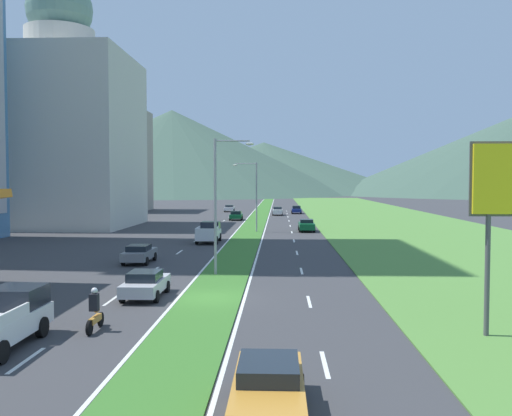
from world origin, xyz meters
TOP-DOWN VIEW (x-y plane):
  - ground_plane at (0.00, 0.00)m, footprint 600.00×600.00m
  - grass_median at (0.00, 60.00)m, footprint 3.20×240.00m
  - grass_verge_right at (20.60, 60.00)m, footprint 24.00×240.00m
  - lane_dash_left_1 at (-5.10, -10.25)m, footprint 0.16×2.80m
  - lane_dash_left_2 at (-5.10, -0.51)m, footprint 0.16×2.80m
  - lane_dash_left_3 at (-5.10, 9.24)m, footprint 0.16×2.80m
  - lane_dash_left_4 at (-5.10, 18.99)m, footprint 0.16×2.80m
  - lane_dash_left_5 at (-5.10, 28.74)m, footprint 0.16×2.80m
  - lane_dash_left_6 at (-5.10, 38.48)m, footprint 0.16×2.80m
  - lane_dash_left_7 at (-5.10, 48.23)m, footprint 0.16×2.80m
  - lane_dash_left_8 at (-5.10, 57.98)m, footprint 0.16×2.80m
  - lane_dash_left_9 at (-5.10, 67.73)m, footprint 0.16×2.80m
  - lane_dash_left_10 at (-5.10, 77.47)m, footprint 0.16×2.80m
  - lane_dash_left_11 at (-5.10, 87.22)m, footprint 0.16×2.80m
  - lane_dash_right_1 at (5.10, -10.25)m, footprint 0.16×2.80m
  - lane_dash_right_2 at (5.10, -0.51)m, footprint 0.16×2.80m
  - lane_dash_right_3 at (5.10, 9.24)m, footprint 0.16×2.80m
  - lane_dash_right_4 at (5.10, 18.99)m, footprint 0.16×2.80m
  - lane_dash_right_5 at (5.10, 28.74)m, footprint 0.16×2.80m
  - lane_dash_right_6 at (5.10, 38.48)m, footprint 0.16×2.80m
  - lane_dash_right_7 at (5.10, 48.23)m, footprint 0.16×2.80m
  - lane_dash_right_8 at (5.10, 57.98)m, footprint 0.16×2.80m
  - lane_dash_right_9 at (5.10, 67.73)m, footprint 0.16×2.80m
  - lane_dash_right_10 at (5.10, 77.47)m, footprint 0.16×2.80m
  - lane_dash_right_11 at (5.10, 87.22)m, footprint 0.16×2.80m
  - edge_line_median_left at (-1.75, 60.00)m, footprint 0.16×240.00m
  - edge_line_median_right at (1.75, 60.00)m, footprint 0.16×240.00m
  - domed_building at (-26.16, 46.35)m, footprint 19.02×19.02m
  - midrise_colored at (-33.39, 85.26)m, footprint 17.84×17.84m
  - hill_far_left at (-47.57, 235.59)m, footprint 168.38×168.38m
  - hill_far_center at (-4.81, 275.03)m, footprint 159.20×159.20m
  - street_lamp_near at (-0.33, 7.37)m, footprint 2.61×0.37m
  - street_lamp_mid at (0.47, 38.64)m, footprint 2.96×0.33m
  - car_0 at (-6.99, 12.61)m, footprint 1.93×4.33m
  - car_2 at (-3.52, 0.23)m, footprint 1.96×4.37m
  - car_3 at (-3.28, 59.34)m, footprint 2.01×4.03m
  - car_4 at (-6.57, 84.07)m, footprint 1.94×4.17m
  - car_5 at (3.28, 72.65)m, footprint 1.88×4.31m
  - car_6 at (6.88, 78.02)m, footprint 1.91×4.21m
  - car_7 at (6.93, 39.74)m, footprint 1.98×4.61m
  - car_8 at (3.29, -14.47)m, footprint 1.97×4.67m
  - pickup_truck_0 at (-6.75, -8.70)m, footprint 2.18×5.40m
  - pickup_truck_1 at (-3.54, 27.16)m, footprint 2.18×5.40m
  - motorcycle_rider at (-4.00, -6.44)m, footprint 0.36×2.00m

SIDE VIEW (x-z plane):
  - ground_plane at x=0.00m, z-range 0.00..0.00m
  - lane_dash_left_1 at x=-5.10m, z-range 0.00..0.01m
  - lane_dash_left_2 at x=-5.10m, z-range 0.00..0.01m
  - lane_dash_left_3 at x=-5.10m, z-range 0.00..0.01m
  - lane_dash_left_4 at x=-5.10m, z-range 0.00..0.01m
  - lane_dash_left_5 at x=-5.10m, z-range 0.00..0.01m
  - lane_dash_left_6 at x=-5.10m, z-range 0.00..0.01m
  - lane_dash_left_7 at x=-5.10m, z-range 0.00..0.01m
  - lane_dash_left_8 at x=-5.10m, z-range 0.00..0.01m
  - lane_dash_left_9 at x=-5.10m, z-range 0.00..0.01m
  - lane_dash_left_10 at x=-5.10m, z-range 0.00..0.01m
  - lane_dash_left_11 at x=-5.10m, z-range 0.00..0.01m
  - lane_dash_right_1 at x=5.10m, z-range 0.00..0.01m
  - lane_dash_right_2 at x=5.10m, z-range 0.00..0.01m
  - lane_dash_right_3 at x=5.10m, z-range 0.00..0.01m
  - lane_dash_right_4 at x=5.10m, z-range 0.00..0.01m
  - lane_dash_right_5 at x=5.10m, z-range 0.00..0.01m
  - lane_dash_right_6 at x=5.10m, z-range 0.00..0.01m
  - lane_dash_right_7 at x=5.10m, z-range 0.00..0.01m
  - lane_dash_right_8 at x=5.10m, z-range 0.00..0.01m
  - lane_dash_right_9 at x=5.10m, z-range 0.00..0.01m
  - lane_dash_right_10 at x=5.10m, z-range 0.00..0.01m
  - lane_dash_right_11 at x=5.10m, z-range 0.00..0.01m
  - edge_line_median_left at x=-1.75m, z-range 0.00..0.01m
  - edge_line_median_right at x=1.75m, z-range 0.00..0.01m
  - grass_median at x=0.00m, z-range 0.00..0.06m
  - grass_verge_right at x=20.60m, z-range 0.00..0.06m
  - car_0 at x=-6.99m, z-range 0.03..1.40m
  - car_4 at x=-6.57m, z-range 0.03..1.41m
  - car_2 at x=-3.52m, z-range 0.02..1.43m
  - car_3 at x=-3.28m, z-range 0.01..1.48m
  - motorcycle_rider at x=-4.00m, z-range -0.15..1.65m
  - car_8 at x=3.29m, z-range 0.03..1.47m
  - car_6 at x=6.88m, z-range 0.01..1.51m
  - car_7 at x=6.93m, z-range 0.03..1.52m
  - car_5 at x=3.28m, z-range 0.03..1.54m
  - pickup_truck_0 at x=-6.75m, z-range -0.02..1.98m
  - pickup_truck_1 at x=-3.54m, z-range -0.02..1.98m
  - street_lamp_mid at x=0.47m, z-range 0.69..9.15m
  - street_lamp_near at x=-0.33m, z-range 0.66..9.59m
  - midrise_colored at x=-33.39m, z-range 0.00..21.15m
  - domed_building at x=-26.16m, z-range -3.56..30.15m
  - hill_far_center at x=-4.81m, z-range 0.00..27.50m
  - hill_far_left at x=-47.57m, z-range 0.00..40.17m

